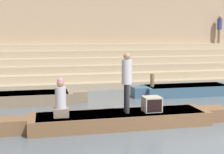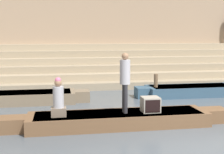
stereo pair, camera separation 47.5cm
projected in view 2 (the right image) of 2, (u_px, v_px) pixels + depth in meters
ground_plane at (212, 146)px, 7.62m from camera, size 120.00×120.00×0.00m
ghat_steps at (124, 68)px, 17.73m from camera, size 36.00×4.09×2.13m
back_wall at (117, 25)px, 19.42m from camera, size 34.20×1.28×6.56m
rowboat_main at (119, 119)px, 9.22m from camera, size 6.81×1.32×0.41m
person_standing at (125, 78)px, 9.07m from camera, size 0.30×0.30×1.77m
person_rowing at (58, 100)px, 8.74m from camera, size 0.42×0.33×1.11m
tv_set at (150, 104)px, 9.27m from camera, size 0.52×0.49×0.45m
moored_boat_shore at (21, 97)px, 12.23m from camera, size 5.34×1.30×0.45m
moored_boat_distant at (191, 90)px, 13.77m from camera, size 5.02×1.30×0.45m
mooring_post at (156, 86)px, 13.38m from camera, size 0.17×0.17×1.02m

